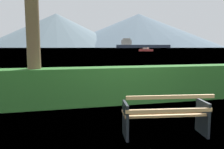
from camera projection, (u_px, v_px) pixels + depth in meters
name	position (u px, v px, depth m)	size (l,w,h in m)	color
ground_plane	(164.00, 135.00, 4.46)	(1400.00, 1400.00, 0.00)	#4C6B33
water_surface	(58.00, 48.00, 300.39)	(620.00, 620.00, 0.00)	#6B8EA3
park_bench	(165.00, 115.00, 4.35)	(1.68, 0.80, 0.87)	tan
hedge_row	(124.00, 85.00, 7.02)	(11.56, 0.74, 1.11)	#2D6B28
cargo_ship_large	(139.00, 45.00, 323.36)	(77.39, 21.47, 13.43)	#2D384C
sailboat_mid	(146.00, 50.00, 84.87)	(4.45, 5.38, 1.46)	#B2332D
distant_hills	(56.00, 31.00, 529.36)	(894.23, 414.35, 83.72)	slate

